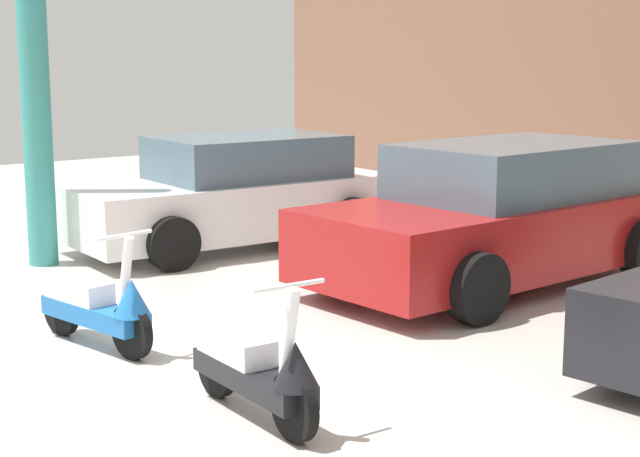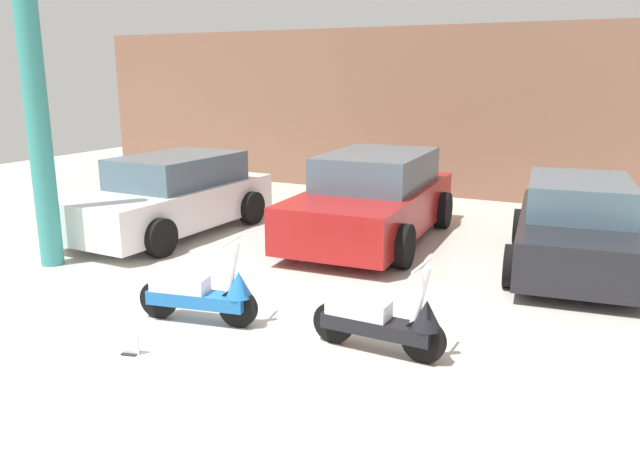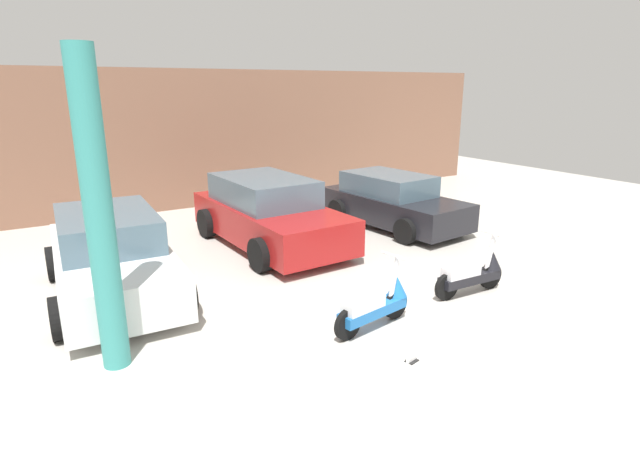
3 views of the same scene
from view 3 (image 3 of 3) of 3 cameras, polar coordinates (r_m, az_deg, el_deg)
ground_plane at (r=7.48m, az=11.68°, el=-10.94°), size 28.00×28.00×0.00m
wall_back at (r=14.63m, az=-12.49°, el=9.95°), size 19.60×0.12×3.80m
scooter_front_left at (r=7.23m, az=6.43°, el=-8.56°), size 1.43×0.58×1.01m
scooter_front_right at (r=8.68m, az=17.05°, el=-4.89°), size 1.44×0.52×1.00m
car_rear_left at (r=8.88m, az=-22.71°, el=-2.96°), size 2.06×4.07×1.36m
car_rear_center at (r=10.83m, az=-5.93°, el=1.75°), size 2.25×4.39×1.46m
car_rear_right at (r=12.36m, az=8.27°, el=3.05°), size 2.15×3.93×1.28m
placard_near_left_scooter at (r=6.56m, az=10.49°, el=-13.83°), size 0.20×0.15×0.26m
support_column_side at (r=6.25m, az=-23.92°, el=1.19°), size 0.33×0.33×3.80m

